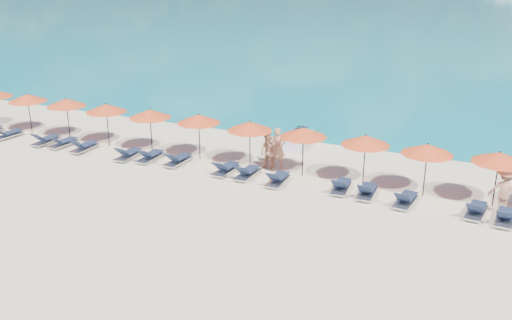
% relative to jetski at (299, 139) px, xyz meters
% --- Properties ---
extents(ground, '(1400.00, 1400.00, 0.00)m').
position_rel_jetski_xyz_m(ground, '(0.33, -8.99, -0.36)').
color(ground, beige).
extents(headland_main, '(374.00, 242.00, 126.50)m').
position_rel_jetski_xyz_m(headland_main, '(-299.67, 531.01, -38.36)').
color(headland_main, black).
rests_on(headland_main, ground).
extents(headland_small, '(162.00, 126.00, 85.50)m').
position_rel_jetski_xyz_m(headland_small, '(-149.67, 551.01, -35.36)').
color(headland_small, black).
rests_on(headland_small, ground).
extents(jetski, '(1.10, 2.52, 0.88)m').
position_rel_jetski_xyz_m(jetski, '(0.00, 0.00, 0.00)').
color(jetski, silver).
rests_on(jetski, ground).
extents(beachgoer_a, '(0.78, 0.60, 1.91)m').
position_rel_jetski_xyz_m(beachgoer_a, '(0.26, -3.45, 0.60)').
color(beachgoer_a, tan).
rests_on(beachgoer_a, ground).
extents(beachgoer_b, '(0.94, 0.70, 1.72)m').
position_rel_jetski_xyz_m(beachgoer_b, '(-0.00, -3.95, 0.50)').
color(beachgoer_b, tan).
rests_on(beachgoer_b, ground).
extents(beachgoer_c, '(1.24, 0.72, 1.82)m').
position_rel_jetski_xyz_m(beachgoer_c, '(9.96, -4.46, 0.55)').
color(beachgoer_c, tan).
rests_on(beachgoer_c, ground).
extents(umbrella_1, '(2.10, 2.10, 2.28)m').
position_rel_jetski_xyz_m(umbrella_1, '(-14.29, -4.07, 1.66)').
color(umbrella_1, black).
rests_on(umbrella_1, ground).
extents(umbrella_2, '(2.10, 2.10, 2.28)m').
position_rel_jetski_xyz_m(umbrella_2, '(-11.61, -4.02, 1.66)').
color(umbrella_2, black).
rests_on(umbrella_2, ground).
extents(umbrella_3, '(2.10, 2.10, 2.28)m').
position_rel_jetski_xyz_m(umbrella_3, '(-8.94, -4.09, 1.66)').
color(umbrella_3, black).
rests_on(umbrella_3, ground).
extents(umbrella_4, '(2.10, 2.10, 2.28)m').
position_rel_jetski_xyz_m(umbrella_4, '(-6.28, -4.08, 1.66)').
color(umbrella_4, black).
rests_on(umbrella_4, ground).
extents(umbrella_5, '(2.10, 2.10, 2.28)m').
position_rel_jetski_xyz_m(umbrella_5, '(-3.62, -3.91, 1.66)').
color(umbrella_5, black).
rests_on(umbrella_5, ground).
extents(umbrella_6, '(2.10, 2.10, 2.28)m').
position_rel_jetski_xyz_m(umbrella_6, '(-0.88, -4.03, 1.66)').
color(umbrella_6, black).
rests_on(umbrella_6, ground).
extents(umbrella_7, '(2.10, 2.10, 2.28)m').
position_rel_jetski_xyz_m(umbrella_7, '(1.66, -3.92, 1.66)').
color(umbrella_7, black).
rests_on(umbrella_7, ground).
extents(umbrella_8, '(2.10, 2.10, 2.28)m').
position_rel_jetski_xyz_m(umbrella_8, '(4.42, -3.92, 1.66)').
color(umbrella_8, black).
rests_on(umbrella_8, ground).
extents(umbrella_9, '(2.10, 2.10, 2.28)m').
position_rel_jetski_xyz_m(umbrella_9, '(6.95, -4.05, 1.66)').
color(umbrella_9, black).
rests_on(umbrella_9, ground).
extents(umbrella_10, '(2.10, 2.10, 2.28)m').
position_rel_jetski_xyz_m(umbrella_10, '(9.60, -3.93, 1.66)').
color(umbrella_10, black).
rests_on(umbrella_10, ground).
extents(lounger_2, '(0.75, 1.74, 0.66)m').
position_rel_jetski_xyz_m(lounger_2, '(-14.77, -5.32, -0.13)').
color(lounger_2, silver).
rests_on(lounger_2, ground).
extents(lounger_3, '(0.67, 1.72, 0.66)m').
position_rel_jetski_xyz_m(lounger_3, '(-12.14, -5.25, -0.13)').
color(lounger_3, silver).
rests_on(lounger_3, ground).
extents(lounger_4, '(0.75, 1.74, 0.66)m').
position_rel_jetski_xyz_m(lounger_4, '(-11.01, -5.21, -0.13)').
color(lounger_4, silver).
rests_on(lounger_4, ground).
extents(lounger_5, '(0.69, 1.72, 0.66)m').
position_rel_jetski_xyz_m(lounger_5, '(-9.55, -5.30, -0.13)').
color(lounger_5, silver).
rests_on(lounger_5, ground).
extents(lounger_6, '(0.73, 1.74, 0.66)m').
position_rel_jetski_xyz_m(lounger_6, '(-6.81, -5.32, -0.13)').
color(lounger_6, silver).
rests_on(lounger_6, ground).
extents(lounger_7, '(0.65, 1.71, 0.66)m').
position_rel_jetski_xyz_m(lounger_7, '(-5.68, -5.11, -0.13)').
color(lounger_7, silver).
rests_on(lounger_7, ground).
extents(lounger_8, '(0.67, 1.72, 0.66)m').
position_rel_jetski_xyz_m(lounger_8, '(-4.19, -5.01, -0.13)').
color(lounger_8, silver).
rests_on(lounger_8, ground).
extents(lounger_9, '(0.69, 1.72, 0.66)m').
position_rel_jetski_xyz_m(lounger_9, '(-1.58, -5.14, -0.13)').
color(lounger_9, silver).
rests_on(lounger_9, ground).
extents(lounger_10, '(0.65, 1.71, 0.66)m').
position_rel_jetski_xyz_m(lounger_10, '(-0.48, -5.19, -0.13)').
color(lounger_10, silver).
rests_on(lounger_10, ground).
extents(lounger_11, '(0.68, 1.72, 0.66)m').
position_rel_jetski_xyz_m(lounger_11, '(1.05, -5.34, -0.13)').
color(lounger_11, silver).
rests_on(lounger_11, ground).
extents(lounger_12, '(0.78, 1.75, 0.66)m').
position_rel_jetski_xyz_m(lounger_12, '(3.76, -4.97, -0.13)').
color(lounger_12, silver).
rests_on(lounger_12, ground).
extents(lounger_13, '(0.72, 1.73, 0.66)m').
position_rel_jetski_xyz_m(lounger_13, '(4.88, -5.05, -0.13)').
color(lounger_13, silver).
rests_on(lounger_13, ground).
extents(lounger_14, '(0.77, 1.75, 0.66)m').
position_rel_jetski_xyz_m(lounger_14, '(6.47, -5.28, -0.13)').
color(lounger_14, silver).
rests_on(lounger_14, ground).
extents(lounger_15, '(0.77, 1.75, 0.66)m').
position_rel_jetski_xyz_m(lounger_15, '(9.08, -5.16, -0.13)').
color(lounger_15, silver).
rests_on(lounger_15, ground).
extents(lounger_16, '(0.71, 1.73, 0.66)m').
position_rel_jetski_xyz_m(lounger_16, '(10.10, -5.34, -0.13)').
color(lounger_16, silver).
rests_on(lounger_16, ground).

